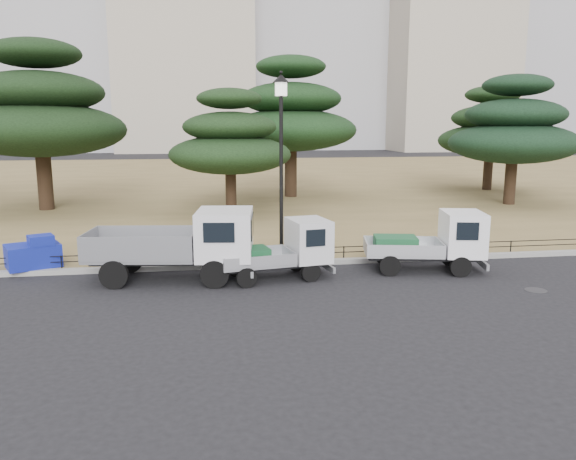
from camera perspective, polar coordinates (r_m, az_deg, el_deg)
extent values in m
plane|color=black|center=(15.90, 1.09, -5.94)|extent=(220.00, 220.00, 0.00)
cube|color=olive|center=(45.90, -5.40, 5.06)|extent=(120.00, 56.00, 0.15)
cube|color=gray|center=(18.35, -0.28, -3.40)|extent=(120.00, 0.25, 0.16)
cylinder|color=black|center=(15.93, -7.48, -4.47)|extent=(0.83, 0.26, 0.81)
cylinder|color=black|center=(17.64, -6.88, -2.97)|extent=(0.83, 0.26, 0.81)
cylinder|color=black|center=(16.46, -17.28, -4.37)|extent=(0.83, 0.26, 0.81)
cylinder|color=black|center=(18.12, -15.78, -2.93)|extent=(0.83, 0.26, 0.81)
cube|color=#2D2D30|center=(16.92, -11.79, -2.96)|extent=(4.63, 1.53, 0.14)
cube|color=gray|center=(16.99, -14.56, -1.41)|extent=(3.35, 2.16, 0.79)
cube|color=silver|center=(16.54, -6.43, -0.38)|extent=(1.81, 2.12, 1.40)
cylinder|color=black|center=(16.49, 2.33, -4.28)|extent=(0.60, 0.26, 0.58)
cylinder|color=black|center=(17.64, 0.83, -3.27)|extent=(0.60, 0.26, 0.58)
cylinder|color=black|center=(15.91, -4.23, -4.86)|extent=(0.60, 0.26, 0.58)
cylinder|color=black|center=(17.10, -5.32, -3.77)|extent=(0.60, 0.26, 0.58)
cube|color=#2D2D30|center=(16.73, -1.47, -3.57)|extent=(3.21, 1.26, 0.14)
cube|color=#A1A2A8|center=(16.51, -3.36, -2.85)|extent=(2.36, 1.68, 0.39)
cube|color=silver|center=(16.93, 2.09, -1.00)|extent=(1.33, 1.61, 1.25)
cube|color=#18552D|center=(16.44, -4.09, -2.57)|extent=(1.32, 1.06, 0.43)
cylinder|color=black|center=(17.75, 17.14, -3.59)|extent=(0.66, 0.29, 0.64)
cylinder|color=black|center=(19.07, 16.13, -2.55)|extent=(0.66, 0.29, 0.64)
cylinder|color=black|center=(17.35, 10.33, -3.60)|extent=(0.66, 0.29, 0.64)
cylinder|color=black|center=(18.70, 9.79, -2.54)|extent=(0.66, 0.29, 0.64)
cube|color=#2D2D30|center=(18.16, 13.48, -2.60)|extent=(3.51, 1.46, 0.15)
cube|color=#B1B4B9|center=(17.99, 11.59, -1.71)|extent=(2.60, 1.89, 0.42)
cube|color=white|center=(18.27, 17.31, -0.32)|extent=(1.48, 1.77, 1.34)
cube|color=#18552E|center=(17.94, 10.85, -1.38)|extent=(1.46, 1.18, 0.47)
cylinder|color=black|center=(18.59, -0.68, -2.73)|extent=(0.45, 0.45, 0.16)
cylinder|color=black|center=(18.16, -0.69, 5.38)|extent=(0.12, 0.12, 5.11)
cylinder|color=white|center=(18.11, -0.71, 14.11)|extent=(0.41, 0.41, 0.41)
cone|color=black|center=(18.14, -0.72, 15.15)|extent=(0.53, 0.53, 0.26)
cylinder|color=black|center=(18.43, -0.35, -2.47)|extent=(38.00, 0.03, 0.03)
cylinder|color=black|center=(18.39, -0.35, -1.93)|extent=(38.00, 0.03, 0.03)
cylinder|color=black|center=(18.43, -0.35, -2.47)|extent=(0.04, 0.04, 0.40)
cube|color=#1523A4|center=(19.29, -24.48, -2.37)|extent=(1.87, 1.67, 0.72)
cube|color=#1523A4|center=(18.96, -23.83, -0.95)|extent=(0.91, 0.86, 0.31)
cylinder|color=#2D2D30|center=(17.14, 23.88, -5.62)|extent=(0.60, 0.60, 0.01)
cylinder|color=black|center=(31.88, -23.49, 4.92)|extent=(0.76, 0.76, 3.36)
ellipsoid|color=black|center=(31.76, -23.82, 9.29)|extent=(8.62, 8.62, 2.76)
ellipsoid|color=black|center=(31.80, -24.08, 12.68)|extent=(6.58, 6.58, 2.11)
ellipsoid|color=black|center=(31.95, -24.35, 16.06)|extent=(4.54, 4.54, 1.45)
cylinder|color=black|center=(28.17, -5.82, 4.12)|extent=(0.54, 0.54, 2.39)
ellipsoid|color=black|center=(28.02, -5.89, 7.64)|extent=(6.03, 6.03, 1.93)
ellipsoid|color=black|center=(27.98, -5.94, 10.39)|extent=(4.60, 4.60, 1.47)
ellipsoid|color=black|center=(28.01, -5.99, 13.14)|extent=(3.18, 3.18, 1.02)
cylinder|color=black|center=(34.59, 0.28, 6.14)|extent=(0.74, 0.74, 3.30)
ellipsoid|color=black|center=(34.48, 0.29, 10.11)|extent=(7.94, 7.94, 2.54)
ellipsoid|color=black|center=(34.51, 0.29, 13.19)|extent=(6.06, 6.06, 1.94)
ellipsoid|color=black|center=(34.64, 0.29, 16.26)|extent=(4.19, 4.19, 1.34)
cylinder|color=black|center=(33.64, 21.66, 4.79)|extent=(0.62, 0.62, 2.75)
ellipsoid|color=black|center=(33.52, 21.90, 8.18)|extent=(6.99, 6.99, 2.24)
ellipsoid|color=black|center=(33.51, 22.09, 10.83)|extent=(5.34, 5.34, 1.71)
ellipsoid|color=black|center=(33.57, 22.28, 13.46)|extent=(3.68, 3.68, 1.18)
cylinder|color=black|center=(40.70, 19.65, 5.78)|extent=(0.61, 0.61, 2.70)
ellipsoid|color=black|center=(40.60, 19.82, 8.53)|extent=(6.88, 6.88, 2.20)
ellipsoid|color=black|center=(40.59, 19.96, 10.67)|extent=(5.26, 5.26, 1.68)
ellipsoid|color=black|center=(40.63, 20.10, 12.80)|extent=(3.63, 3.63, 1.16)
cube|color=#AAA08C|center=(107.71, 15.85, 20.73)|extent=(20.00, 18.00, 48.00)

